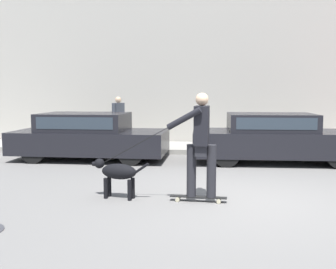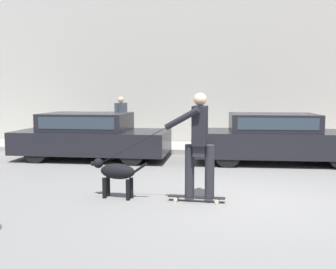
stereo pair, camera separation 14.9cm
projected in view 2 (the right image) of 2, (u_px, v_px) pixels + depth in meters
name	position (u px, v px, depth m)	size (l,w,h in m)	color
ground_plane	(240.00, 201.00, 6.56)	(36.00, 36.00, 0.00)	slate
back_wall	(230.00, 70.00, 13.15)	(32.00, 0.30, 5.13)	#ADA89E
sidewalk_curb	(229.00, 148.00, 12.26)	(30.00, 1.99, 0.14)	gray
parked_car_0	(91.00, 136.00, 10.69)	(4.11, 1.85, 1.26)	black
parked_car_1	(278.00, 139.00, 10.07)	(4.37, 1.78, 1.27)	black
dog	(116.00, 172.00, 6.73)	(1.03, 0.38, 0.68)	black
skateboarder	(199.00, 141.00, 6.43)	(2.20, 0.65, 1.81)	beige
pedestrian_with_bag	(121.00, 119.00, 12.37)	(0.35, 0.68, 1.54)	#3D4760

